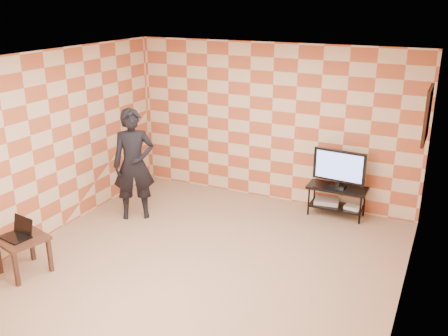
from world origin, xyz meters
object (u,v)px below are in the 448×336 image
Objects in this scene: tv at (339,167)px; side_table at (22,244)px; tv_stand at (337,195)px; person at (134,164)px.

tv is 1.24× the size of side_table.
tv_stand is 1.40× the size of side_table.
tv is 0.47× the size of person.
person reaches higher than tv_stand.
tv reaches higher than tv_stand.
person reaches higher than side_table.
person is (-2.92, -1.42, 0.53)m from tv_stand.
person is at bearing -154.05° from tv.
tv is at bearing -84.67° from tv_stand.
side_table is (-3.23, -3.48, -0.43)m from tv.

